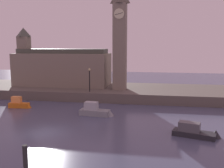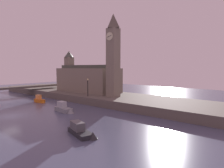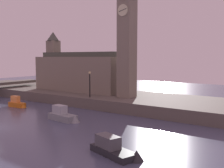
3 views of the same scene
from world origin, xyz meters
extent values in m
plane|color=#474C66|center=(0.00, 0.00, 0.00)|extent=(120.00, 120.00, 0.00)
cube|color=#5B544C|center=(0.00, 20.00, 0.75)|extent=(70.00, 12.00, 1.50)
cube|color=slate|center=(5.14, 18.31, 8.37)|extent=(2.10, 2.10, 13.75)
cylinder|color=beige|center=(5.14, 17.20, 13.55)|extent=(1.59, 0.12, 1.59)
cube|color=black|center=(5.14, 17.13, 13.55)|extent=(1.25, 0.04, 0.38)
pyramid|color=#554E43|center=(5.14, 18.31, 16.67)|extent=(2.31, 2.31, 2.84)
cube|color=slate|center=(-5.70, 21.25, 4.38)|extent=(16.73, 6.90, 5.75)
cube|color=slate|center=(-13.11, 21.25, 5.88)|extent=(1.92, 1.92, 8.75)
pyramid|color=#474C42|center=(-13.11, 21.25, 11.06)|extent=(2.11, 2.11, 1.61)
cube|color=#42473D|center=(-5.70, 21.25, 7.65)|extent=(15.89, 4.14, 0.80)
cylinder|color=black|center=(0.79, 15.32, 3.15)|extent=(0.16, 0.16, 3.31)
sphere|color=#F2E099|center=(0.79, 15.32, 4.99)|extent=(0.36, 0.36, 0.36)
cube|color=orange|center=(-7.99, 9.38, 0.34)|extent=(2.86, 1.04, 0.68)
cube|color=#FF9947|center=(-8.33, 9.38, 1.14)|extent=(1.35, 0.70, 0.92)
cone|color=orange|center=(-6.57, 9.38, 0.38)|extent=(0.87, 0.87, 0.71)
cube|color=#232328|center=(14.81, 1.40, 0.25)|extent=(4.27, 2.58, 0.50)
cube|color=#515156|center=(14.33, 1.40, 0.96)|extent=(2.20, 1.57, 0.91)
cone|color=#232328|center=(16.81, 1.40, 0.28)|extent=(1.67, 1.67, 1.00)
cube|color=gray|center=(3.50, 7.28, 0.35)|extent=(3.86, 1.80, 0.71)
cube|color=#A8ADB2|center=(3.05, 7.28, 1.20)|extent=(1.71, 1.16, 0.99)
cone|color=gray|center=(5.36, 7.28, 0.39)|extent=(1.40, 1.40, 0.93)
camera|label=1|loc=(11.01, -23.94, 8.90)|focal=41.89mm
camera|label=2|loc=(31.77, -12.87, 7.49)|focal=32.43mm
camera|label=3|loc=(26.34, -14.80, 7.24)|focal=44.50mm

